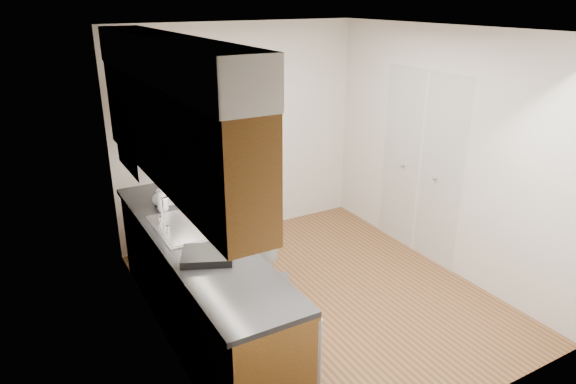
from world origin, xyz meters
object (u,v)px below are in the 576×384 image
(soap_bottle_c, at_px, (159,197))
(person, at_px, (262,206))
(soap_bottle_b, at_px, (168,193))
(soap_bottle_a, at_px, (162,197))
(dish_rack, at_px, (207,255))

(soap_bottle_c, bearing_deg, person, -36.46)
(soap_bottle_b, distance_m, soap_bottle_c, 0.10)
(soap_bottle_a, relative_size, soap_bottle_b, 1.25)
(soap_bottle_b, height_order, soap_bottle_c, soap_bottle_b)
(person, distance_m, soap_bottle_c, 0.97)
(dish_rack, bearing_deg, soap_bottle_c, 114.40)
(person, distance_m, soap_bottle_a, 0.89)
(person, xyz_separation_m, soap_bottle_c, (-0.78, 0.57, 0.04))
(soap_bottle_a, height_order, soap_bottle_b, soap_bottle_a)
(person, relative_size, soap_bottle_a, 7.40)
(person, distance_m, soap_bottle_b, 0.88)
(person, relative_size, soap_bottle_c, 12.06)
(dish_rack, bearing_deg, person, 63.32)
(soap_bottle_a, xyz_separation_m, soap_bottle_c, (0.01, 0.15, -0.05))
(soap_bottle_c, bearing_deg, dish_rack, -89.64)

